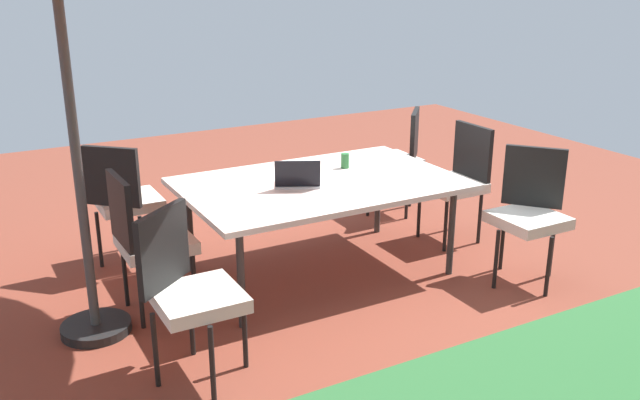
{
  "coord_description": "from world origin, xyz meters",
  "views": [
    {
      "loc": [
        2.33,
        4.24,
        2.22
      ],
      "look_at": [
        0.0,
        0.0,
        0.58
      ],
      "focal_mm": 38.78,
      "sensor_mm": 36.0,
      "label": 1
    }
  ],
  "objects_px": {
    "chair_west": "(457,177)",
    "chair_northeast": "(188,287)",
    "chair_southwest": "(398,155)",
    "laptop": "(298,180)",
    "chair_southeast": "(124,197)",
    "chair_east": "(146,236)",
    "dining_table": "(320,187)",
    "cup": "(345,161)",
    "chair_northwest": "(530,209)"
  },
  "relations": [
    {
      "from": "chair_west",
      "to": "chair_northeast",
      "type": "relative_size",
      "value": 1.0
    },
    {
      "from": "chair_southwest",
      "to": "laptop",
      "type": "relative_size",
      "value": 2.48
    },
    {
      "from": "chair_southeast",
      "to": "chair_east",
      "type": "distance_m",
      "value": 0.89
    },
    {
      "from": "dining_table",
      "to": "chair_southwest",
      "type": "xyz_separation_m",
      "value": [
        -1.3,
        -0.86,
        -0.13
      ]
    },
    {
      "from": "cup",
      "to": "chair_southwest",
      "type": "bearing_deg",
      "value": -146.0
    },
    {
      "from": "chair_southeast",
      "to": "chair_east",
      "type": "height_order",
      "value": "same"
    },
    {
      "from": "chair_east",
      "to": "chair_west",
      "type": "bearing_deg",
      "value": -90.36
    },
    {
      "from": "chair_northwest",
      "to": "laptop",
      "type": "xyz_separation_m",
      "value": [
        1.48,
        -0.8,
        0.22
      ]
    },
    {
      "from": "chair_northwest",
      "to": "laptop",
      "type": "relative_size",
      "value": 2.48
    },
    {
      "from": "chair_southeast",
      "to": "cup",
      "type": "xyz_separation_m",
      "value": [
        -1.57,
        0.66,
        0.23
      ]
    },
    {
      "from": "chair_southeast",
      "to": "cup",
      "type": "relative_size",
      "value": 8.41
    },
    {
      "from": "chair_southwest",
      "to": "chair_east",
      "type": "height_order",
      "value": "same"
    },
    {
      "from": "dining_table",
      "to": "chair_northeast",
      "type": "distance_m",
      "value": 1.58
    },
    {
      "from": "dining_table",
      "to": "chair_northwest",
      "type": "distance_m",
      "value": 1.53
    },
    {
      "from": "laptop",
      "to": "chair_east",
      "type": "bearing_deg",
      "value": 25.56
    },
    {
      "from": "chair_east",
      "to": "chair_northwest",
      "type": "relative_size",
      "value": 1.0
    },
    {
      "from": "chair_west",
      "to": "cup",
      "type": "xyz_separation_m",
      "value": [
        1.0,
        -0.17,
        0.23
      ]
    },
    {
      "from": "chair_northwest",
      "to": "cup",
      "type": "height_order",
      "value": "chair_northwest"
    },
    {
      "from": "chair_northwest",
      "to": "cup",
      "type": "relative_size",
      "value": 8.41
    },
    {
      "from": "chair_southeast",
      "to": "chair_northwest",
      "type": "height_order",
      "value": "same"
    },
    {
      "from": "chair_southeast",
      "to": "chair_west",
      "type": "bearing_deg",
      "value": -155.28
    },
    {
      "from": "chair_west",
      "to": "chair_east",
      "type": "relative_size",
      "value": 1.0
    },
    {
      "from": "chair_southwest",
      "to": "laptop",
      "type": "xyz_separation_m",
      "value": [
        1.5,
        0.89,
        0.22
      ]
    },
    {
      "from": "chair_east",
      "to": "cup",
      "type": "distance_m",
      "value": 1.68
    },
    {
      "from": "laptop",
      "to": "cup",
      "type": "bearing_deg",
      "value": -129.02
    },
    {
      "from": "dining_table",
      "to": "chair_east",
      "type": "xyz_separation_m",
      "value": [
        1.31,
        0.02,
        -0.13
      ]
    },
    {
      "from": "dining_table",
      "to": "chair_northwest",
      "type": "bearing_deg",
      "value": 146.8
    },
    {
      "from": "dining_table",
      "to": "chair_east",
      "type": "distance_m",
      "value": 1.31
    },
    {
      "from": "chair_east",
      "to": "chair_southwest",
      "type": "bearing_deg",
      "value": -73.12
    },
    {
      "from": "dining_table",
      "to": "laptop",
      "type": "distance_m",
      "value": 0.22
    },
    {
      "from": "chair_southeast",
      "to": "cup",
      "type": "distance_m",
      "value": 1.72
    },
    {
      "from": "chair_southeast",
      "to": "chair_southwest",
      "type": "bearing_deg",
      "value": -137.7
    },
    {
      "from": "chair_southwest",
      "to": "chair_northwest",
      "type": "relative_size",
      "value": 1.0
    },
    {
      "from": "chair_west",
      "to": "chair_southwest",
      "type": "bearing_deg",
      "value": -177.21
    },
    {
      "from": "chair_northeast",
      "to": "chair_northwest",
      "type": "bearing_deg",
      "value": -37.77
    },
    {
      "from": "chair_northwest",
      "to": "laptop",
      "type": "bearing_deg",
      "value": -158.6
    },
    {
      "from": "chair_northeast",
      "to": "chair_southeast",
      "type": "bearing_deg",
      "value": 48.88
    },
    {
      "from": "laptop",
      "to": "chair_northwest",
      "type": "bearing_deg",
      "value": 177.92
    },
    {
      "from": "chair_west",
      "to": "chair_east",
      "type": "distance_m",
      "value": 2.64
    },
    {
      "from": "dining_table",
      "to": "chair_southwest",
      "type": "relative_size",
      "value": 2.04
    },
    {
      "from": "chair_northeast",
      "to": "laptop",
      "type": "bearing_deg",
      "value": -1.47
    },
    {
      "from": "chair_northwest",
      "to": "laptop",
      "type": "distance_m",
      "value": 1.7
    },
    {
      "from": "chair_southwest",
      "to": "chair_west",
      "type": "bearing_deg",
      "value": 43.91
    },
    {
      "from": "chair_southwest",
      "to": "laptop",
      "type": "bearing_deg",
      "value": -17.94
    },
    {
      "from": "chair_east",
      "to": "dining_table",
      "type": "bearing_deg",
      "value": -90.94
    },
    {
      "from": "chair_southeast",
      "to": "laptop",
      "type": "xyz_separation_m",
      "value": [
        -1.03,
        0.9,
        0.22
      ]
    },
    {
      "from": "chair_east",
      "to": "cup",
      "type": "height_order",
      "value": "chair_east"
    },
    {
      "from": "dining_table",
      "to": "chair_northeast",
      "type": "height_order",
      "value": "chair_northeast"
    },
    {
      "from": "chair_east",
      "to": "cup",
      "type": "bearing_deg",
      "value": -83.7
    },
    {
      "from": "chair_northwest",
      "to": "chair_southwest",
      "type": "bearing_deg",
      "value": 139.12
    }
  ]
}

